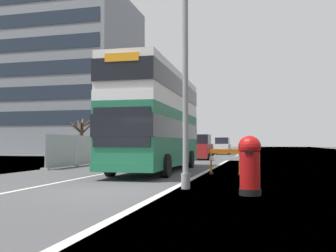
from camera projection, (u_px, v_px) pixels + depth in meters
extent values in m
cube|color=#424244|center=(102.00, 193.00, 11.34)|extent=(140.00, 280.00, 0.10)
cube|color=#B2AFA8|center=(164.00, 193.00, 10.89)|extent=(0.24, 196.00, 0.01)
cube|color=silver|center=(27.00, 189.00, 11.97)|extent=(0.16, 168.00, 0.01)
cube|color=#1E6B47|center=(157.00, 138.00, 19.46)|extent=(2.71, 10.90, 2.73)
cube|color=silver|center=(157.00, 108.00, 19.53)|extent=(2.71, 10.90, 0.40)
cube|color=silver|center=(157.00, 89.00, 19.58)|extent=(2.69, 10.79, 1.59)
cube|color=black|center=(157.00, 130.00, 19.48)|extent=(2.74, 11.01, 0.87)
cube|color=black|center=(157.00, 89.00, 19.58)|extent=(2.73, 10.96, 0.87)
cube|color=black|center=(121.00, 127.00, 14.17)|extent=(2.28, 0.11, 1.50)
cube|color=orange|center=(122.00, 57.00, 14.29)|extent=(1.37, 0.09, 0.32)
cube|color=#1E6B47|center=(157.00, 161.00, 19.41)|extent=(2.74, 11.01, 0.36)
cylinder|color=black|center=(110.00, 165.00, 16.40)|extent=(0.32, 1.01, 1.00)
cylinder|color=black|center=(166.00, 166.00, 15.86)|extent=(0.32, 1.01, 1.00)
cylinder|color=black|center=(150.00, 159.00, 22.59)|extent=(0.32, 1.01, 1.00)
cylinder|color=black|center=(191.00, 159.00, 22.04)|extent=(0.32, 1.01, 1.00)
cylinder|color=gray|center=(185.00, 46.00, 12.13)|extent=(0.18, 0.18, 9.14)
cylinder|color=gray|center=(186.00, 181.00, 11.93)|extent=(0.29, 0.29, 0.50)
cylinder|color=black|center=(250.00, 192.00, 10.50)|extent=(0.61, 0.61, 0.18)
cylinder|color=#AD0F0F|center=(250.00, 168.00, 10.53)|extent=(0.57, 0.57, 1.16)
sphere|color=#AD0F0F|center=(250.00, 147.00, 10.55)|extent=(0.63, 0.63, 0.63)
cube|color=black|center=(249.00, 152.00, 10.26)|extent=(0.22, 0.03, 0.07)
cube|color=orange|center=(225.00, 151.00, 17.48)|extent=(1.46, 0.10, 0.20)
cube|color=white|center=(225.00, 158.00, 17.46)|extent=(1.46, 0.10, 0.20)
cube|color=orange|center=(211.00, 163.00, 17.60)|extent=(0.07, 0.07, 1.07)
cube|color=black|center=(211.00, 173.00, 17.58)|extent=(0.15, 0.44, 0.08)
cube|color=orange|center=(240.00, 163.00, 17.30)|extent=(0.07, 0.07, 1.07)
cube|color=black|center=(240.00, 174.00, 17.28)|extent=(0.15, 0.44, 0.08)
cube|color=#A8AAAD|center=(62.00, 151.00, 21.82)|extent=(0.04, 3.26, 1.89)
cube|color=#A8AAAD|center=(88.00, 150.00, 25.12)|extent=(0.04, 3.26, 1.89)
cube|color=#A8AAAD|center=(108.00, 149.00, 28.41)|extent=(0.04, 3.26, 1.89)
cube|color=#A8AAAD|center=(124.00, 148.00, 31.71)|extent=(0.04, 3.26, 1.89)
cube|color=#A8AAAD|center=(137.00, 148.00, 35.00)|extent=(0.04, 3.26, 1.89)
cube|color=#A8AAAD|center=(148.00, 147.00, 38.30)|extent=(0.04, 3.26, 1.89)
cube|color=#A8AAAD|center=(157.00, 147.00, 41.60)|extent=(0.04, 3.26, 1.89)
cube|color=#A8AAAD|center=(165.00, 147.00, 44.89)|extent=(0.04, 3.26, 1.89)
cylinder|color=#939699|center=(45.00, 152.00, 20.17)|extent=(0.06, 0.06, 1.99)
cube|color=gray|center=(45.00, 169.00, 20.13)|extent=(0.44, 0.20, 0.12)
cylinder|color=#939699|center=(76.00, 150.00, 23.47)|extent=(0.06, 0.06, 1.99)
cube|color=gray|center=(76.00, 165.00, 23.43)|extent=(0.44, 0.20, 0.12)
cylinder|color=#939699|center=(99.00, 149.00, 26.76)|extent=(0.06, 0.06, 1.99)
cube|color=gray|center=(99.00, 163.00, 26.72)|extent=(0.44, 0.20, 0.12)
cylinder|color=#939699|center=(117.00, 149.00, 30.06)|extent=(0.06, 0.06, 1.99)
cube|color=gray|center=(116.00, 160.00, 30.02)|extent=(0.44, 0.20, 0.12)
cylinder|color=#939699|center=(131.00, 148.00, 33.36)|extent=(0.06, 0.06, 1.99)
cube|color=gray|center=(131.00, 159.00, 33.31)|extent=(0.44, 0.20, 0.12)
cylinder|color=#939699|center=(143.00, 148.00, 36.65)|extent=(0.06, 0.06, 1.99)
cube|color=gray|center=(143.00, 157.00, 36.61)|extent=(0.44, 0.20, 0.12)
cylinder|color=#939699|center=(153.00, 147.00, 39.95)|extent=(0.06, 0.06, 1.99)
cube|color=gray|center=(153.00, 156.00, 39.91)|extent=(0.44, 0.20, 0.12)
cylinder|color=#939699|center=(161.00, 147.00, 43.24)|extent=(0.06, 0.06, 1.99)
cube|color=gray|center=(161.00, 155.00, 43.20)|extent=(0.44, 0.20, 0.12)
cylinder|color=#939699|center=(168.00, 147.00, 46.54)|extent=(0.06, 0.06, 1.99)
cube|color=gray|center=(168.00, 154.00, 46.50)|extent=(0.44, 0.20, 0.12)
cube|color=maroon|center=(200.00, 151.00, 33.15)|extent=(1.86, 3.82, 1.18)
cube|color=black|center=(200.00, 139.00, 33.20)|extent=(1.71, 2.10, 0.83)
cylinder|color=black|center=(212.00, 156.00, 34.06)|extent=(0.20, 0.60, 0.60)
cylinder|color=black|center=(192.00, 156.00, 34.50)|extent=(0.20, 0.60, 0.60)
cylinder|color=black|center=(209.00, 157.00, 31.76)|extent=(0.20, 0.60, 0.60)
cylinder|color=black|center=(187.00, 156.00, 32.21)|extent=(0.20, 0.60, 0.60)
cube|color=maroon|center=(182.00, 149.00, 41.97)|extent=(1.88, 4.59, 1.30)
cube|color=black|center=(182.00, 139.00, 42.02)|extent=(1.73, 2.53, 0.72)
cylinder|color=black|center=(193.00, 153.00, 43.10)|extent=(0.20, 0.60, 0.60)
cylinder|color=black|center=(177.00, 153.00, 43.56)|extent=(0.20, 0.60, 0.60)
cylinder|color=black|center=(188.00, 154.00, 40.34)|extent=(0.20, 0.60, 0.60)
cylinder|color=black|center=(171.00, 154.00, 40.80)|extent=(0.20, 0.60, 0.60)
cube|color=silver|center=(222.00, 148.00, 48.38)|extent=(1.78, 3.97, 1.14)
cube|color=black|center=(222.00, 141.00, 48.43)|extent=(1.64, 2.18, 0.82)
cylinder|color=black|center=(230.00, 152.00, 49.34)|extent=(0.20, 0.60, 0.60)
cylinder|color=black|center=(217.00, 152.00, 49.77)|extent=(0.20, 0.60, 0.60)
cylinder|color=black|center=(229.00, 152.00, 46.96)|extent=(0.20, 0.60, 0.60)
cylinder|color=black|center=(214.00, 152.00, 47.39)|extent=(0.20, 0.60, 0.60)
cylinder|color=#4C3D2D|center=(81.00, 140.00, 39.44)|extent=(0.41, 0.41, 3.53)
cylinder|color=#4C3D2D|center=(88.00, 128.00, 39.45)|extent=(1.45, 0.44, 1.42)
cylinder|color=#4C3D2D|center=(90.00, 121.00, 39.96)|extent=(1.43, 1.40, 1.42)
cylinder|color=#4C3D2D|center=(82.00, 124.00, 40.19)|extent=(0.72, 1.45, 1.22)
cylinder|color=#4C3D2D|center=(80.00, 127.00, 39.93)|extent=(1.03, 0.90, 1.40)
cylinder|color=#4C3D2D|center=(76.00, 128.00, 39.50)|extent=(1.32, 0.46, 1.21)
cylinder|color=#4C3D2D|center=(78.00, 128.00, 38.92)|extent=(0.40, 1.34, 0.95)
cylinder|color=#4C3D2D|center=(82.00, 127.00, 39.04)|extent=(0.61, 0.99, 0.99)
cylinder|color=#4C3D2D|center=(167.00, 139.00, 63.73)|extent=(0.28, 0.28, 4.34)
cylinder|color=#4C3D2D|center=(170.00, 126.00, 63.62)|extent=(1.04, 0.27, 1.00)
cylinder|color=#4C3D2D|center=(170.00, 131.00, 64.07)|extent=(0.91, 0.91, 1.49)
cylinder|color=#4C3D2D|center=(168.00, 125.00, 64.79)|extent=(0.23, 2.01, 1.31)
cylinder|color=#4C3D2D|center=(165.00, 124.00, 64.42)|extent=(1.20, 1.09, 1.97)
cylinder|color=#4C3D2D|center=(165.00, 127.00, 63.80)|extent=(0.81, 0.32, 1.18)
cylinder|color=#4C3D2D|center=(166.00, 130.00, 63.46)|extent=(0.31, 0.87, 1.26)
cylinder|color=#4C3D2D|center=(169.00, 127.00, 63.19)|extent=(0.86, 1.24, 1.14)
cylinder|color=#4C3D2D|center=(130.00, 141.00, 60.03)|extent=(0.38, 0.38, 3.38)
cylinder|color=#4C3D2D|center=(134.00, 131.00, 59.99)|extent=(1.18, 0.19, 1.24)
cylinder|color=#4C3D2D|center=(132.00, 132.00, 60.67)|extent=(0.42, 1.35, 1.06)
cylinder|color=#4C3D2D|center=(129.00, 131.00, 60.45)|extent=(0.75, 0.75, 1.12)
cylinder|color=#4C3D2D|center=(128.00, 132.00, 60.02)|extent=(0.94, 0.55, 1.38)
cylinder|color=#4C3D2D|center=(131.00, 135.00, 59.47)|extent=(0.62, 1.27, 1.34)
cube|color=gray|center=(63.00, 78.00, 56.51)|extent=(20.28, 16.41, 22.37)
cube|color=#232D3D|center=(30.00, 118.00, 48.23)|extent=(19.07, 0.08, 1.79)
cube|color=#232D3D|center=(30.00, 93.00, 48.37)|extent=(19.07, 0.08, 1.79)
cube|color=#232D3D|center=(31.00, 69.00, 48.52)|extent=(19.07, 0.08, 1.79)
cube|color=#232D3D|center=(31.00, 44.00, 48.66)|extent=(19.07, 0.08, 1.79)
cube|color=#232D3D|center=(32.00, 20.00, 48.80)|extent=(19.07, 0.08, 1.79)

